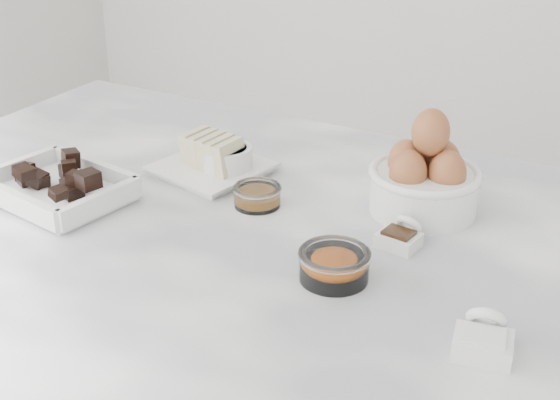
# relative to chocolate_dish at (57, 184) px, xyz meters

# --- Properties ---
(marble_slab) EXTENTS (1.20, 0.80, 0.04)m
(marble_slab) POSITION_rel_chocolate_dish_xyz_m (0.28, 0.04, -0.04)
(marble_slab) COLOR white
(marble_slab) RESTS_ON cabinet
(chocolate_dish) EXTENTS (0.21, 0.17, 0.05)m
(chocolate_dish) POSITION_rel_chocolate_dish_xyz_m (0.00, 0.00, 0.00)
(chocolate_dish) COLOR white
(chocolate_dish) RESTS_ON marble_slab
(butter_plate) EXTENTS (0.17, 0.17, 0.06)m
(butter_plate) POSITION_rel_chocolate_dish_xyz_m (0.13, 0.17, 0.00)
(butter_plate) COLOR white
(butter_plate) RESTS_ON marble_slab
(sugar_ramekin) EXTENTS (0.07, 0.07, 0.04)m
(sugar_ramekin) POSITION_rel_chocolate_dish_xyz_m (0.16, 0.17, 0.00)
(sugar_ramekin) COLOR white
(sugar_ramekin) RESTS_ON marble_slab
(egg_bowl) EXTENTS (0.15, 0.15, 0.14)m
(egg_bowl) POSITION_rel_chocolate_dish_xyz_m (0.44, 0.21, 0.02)
(egg_bowl) COLOR white
(egg_bowl) RESTS_ON marble_slab
(honey_bowl) EXTENTS (0.07, 0.07, 0.03)m
(honey_bowl) POSITION_rel_chocolate_dish_xyz_m (0.25, 0.11, -0.01)
(honey_bowl) COLOR white
(honey_bowl) RESTS_ON marble_slab
(zest_bowl) EXTENTS (0.08, 0.08, 0.04)m
(zest_bowl) POSITION_rel_chocolate_dish_xyz_m (0.41, -0.00, -0.00)
(zest_bowl) COLOR white
(zest_bowl) RESTS_ON marble_slab
(vanilla_spoon) EXTENTS (0.05, 0.06, 0.04)m
(vanilla_spoon) POSITION_rel_chocolate_dish_xyz_m (0.45, 0.10, -0.01)
(vanilla_spoon) COLOR white
(vanilla_spoon) RESTS_ON marble_slab
(salt_spoon) EXTENTS (0.06, 0.08, 0.04)m
(salt_spoon) POSITION_rel_chocolate_dish_xyz_m (0.60, -0.05, -0.01)
(salt_spoon) COLOR white
(salt_spoon) RESTS_ON marble_slab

